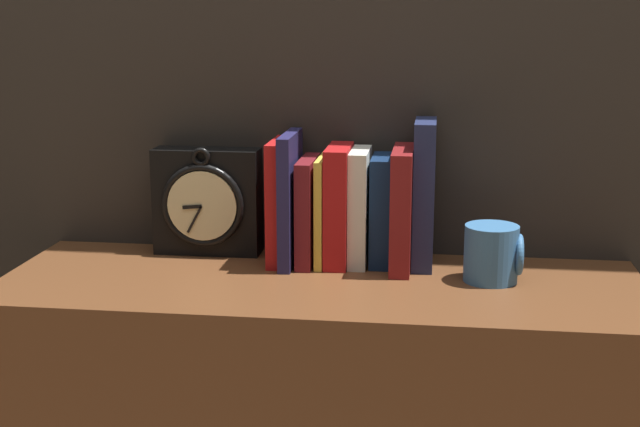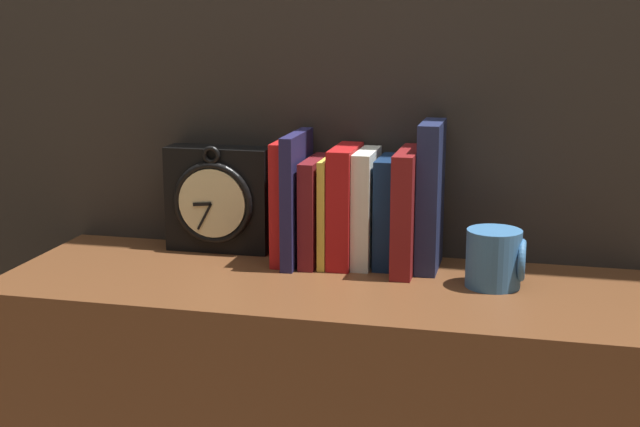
# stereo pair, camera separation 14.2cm
# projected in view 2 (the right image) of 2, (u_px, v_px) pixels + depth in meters

# --- Properties ---
(clock) EXTENTS (0.19, 0.08, 0.20)m
(clock) POSITION_uv_depth(u_px,v_px,m) (218.00, 199.00, 1.61)
(clock) COLOR black
(clock) RESTS_ON bookshelf
(book_slot0_red) EXTENTS (0.02, 0.13, 0.21)m
(book_slot0_red) POSITION_uv_depth(u_px,v_px,m) (286.00, 200.00, 1.55)
(book_slot0_red) COLOR red
(book_slot0_red) RESTS_ON bookshelf
(book_slot1_navy) EXTENTS (0.02, 0.15, 0.23)m
(book_slot1_navy) POSITION_uv_depth(u_px,v_px,m) (297.00, 198.00, 1.54)
(book_slot1_navy) COLOR #211F4B
(book_slot1_navy) RESTS_ON bookshelf
(book_slot2_maroon) EXTENTS (0.03, 0.14, 0.18)m
(book_slot2_maroon) POSITION_uv_depth(u_px,v_px,m) (315.00, 211.00, 1.54)
(book_slot2_maroon) COLOR maroon
(book_slot2_maroon) RESTS_ON bookshelf
(book_slot3_yellow) EXTENTS (0.01, 0.13, 0.19)m
(book_slot3_yellow) POSITION_uv_depth(u_px,v_px,m) (329.00, 210.00, 1.54)
(book_slot3_yellow) COLOR gold
(book_slot3_yellow) RESTS_ON bookshelf
(book_slot4_red) EXTENTS (0.04, 0.13, 0.20)m
(book_slot4_red) POSITION_uv_depth(u_px,v_px,m) (345.00, 206.00, 1.53)
(book_slot4_red) COLOR #B01617
(book_slot4_red) RESTS_ON bookshelf
(book_slot5_white) EXTENTS (0.03, 0.12, 0.20)m
(book_slot5_white) POSITION_uv_depth(u_px,v_px,m) (366.00, 208.00, 1.53)
(book_slot5_white) COLOR white
(book_slot5_white) RESTS_ON bookshelf
(book_slot6_navy) EXTENTS (0.04, 0.11, 0.19)m
(book_slot6_navy) POSITION_uv_depth(u_px,v_px,m) (388.00, 212.00, 1.52)
(book_slot6_navy) COLOR #102547
(book_slot6_navy) RESTS_ON bookshelf
(book_slot7_maroon) EXTENTS (0.03, 0.16, 0.20)m
(book_slot7_maroon) POSITION_uv_depth(u_px,v_px,m) (407.00, 211.00, 1.49)
(book_slot7_maroon) COLOR maroon
(book_slot7_maroon) RESTS_ON bookshelf
(book_slot8_navy) EXTENTS (0.04, 0.12, 0.25)m
(book_slot8_navy) POSITION_uv_depth(u_px,v_px,m) (430.00, 196.00, 1.50)
(book_slot8_navy) COLOR #1F274C
(book_slot8_navy) RESTS_ON bookshelf
(mug) EXTENTS (0.09, 0.09, 0.09)m
(mug) POSITION_uv_depth(u_px,v_px,m) (495.00, 258.00, 1.41)
(mug) COLOR teal
(mug) RESTS_ON bookshelf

